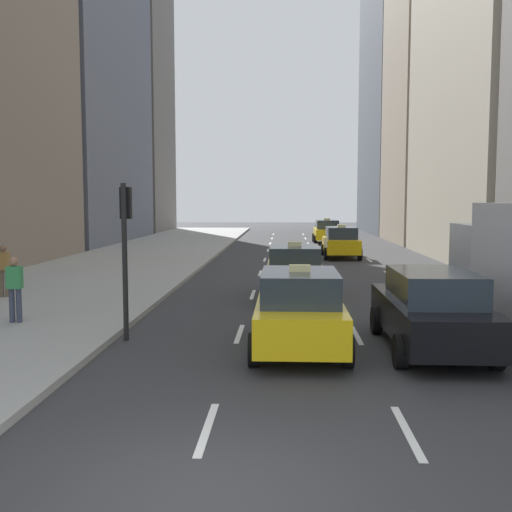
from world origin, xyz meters
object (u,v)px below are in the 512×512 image
at_px(taxi_lead, 341,242).
at_px(taxi_fourth, 294,271).
at_px(taxi_second, 327,231).
at_px(pedestrian_mid_block, 15,286).
at_px(pedestrian_far_walking, 4,268).
at_px(sedan_black_near, 431,310).
at_px(traffic_light_pole, 125,236).
at_px(taxi_third, 299,310).

bearing_deg(taxi_lead, taxi_fourth, -101.41).
xyz_separation_m(taxi_second, pedestrian_mid_block, (-9.87, -30.24, 0.19)).
bearing_deg(pedestrian_far_walking, sedan_black_near, -25.21).
bearing_deg(pedestrian_mid_block, taxi_fourth, 35.40).
bearing_deg(traffic_light_pole, taxi_lead, 71.31).
relative_size(sedan_black_near, traffic_light_pole, 1.35).
height_order(taxi_third, traffic_light_pole, traffic_light_pole).
distance_m(sedan_black_near, pedestrian_mid_block, 10.02).
bearing_deg(traffic_light_pole, pedestrian_mid_block, 161.21).
xyz_separation_m(sedan_black_near, traffic_light_pole, (-6.75, 0.69, 1.52)).
distance_m(taxi_fourth, pedestrian_mid_block, 8.67).
relative_size(taxi_lead, traffic_light_pole, 1.22).
xyz_separation_m(pedestrian_mid_block, pedestrian_far_walking, (-2.15, 3.90, 0.00)).
height_order(taxi_lead, pedestrian_far_walking, taxi_lead).
height_order(taxi_lead, pedestrian_mid_block, taxi_lead).
bearing_deg(taxi_lead, pedestrian_mid_block, -117.57).
bearing_deg(taxi_fourth, taxi_third, -90.00).
height_order(pedestrian_mid_block, pedestrian_far_walking, same).
bearing_deg(taxi_third, pedestrian_far_walking, 147.92).
distance_m(pedestrian_mid_block, traffic_light_pole, 3.55).
xyz_separation_m(taxi_lead, pedestrian_mid_block, (-9.87, -18.89, 0.19)).
xyz_separation_m(sedan_black_near, pedestrian_mid_block, (-9.87, 1.75, 0.18)).
height_order(taxi_third, taxi_fourth, same).
distance_m(taxi_second, traffic_light_pole, 32.06).
xyz_separation_m(taxi_third, taxi_fourth, (0.00, 6.90, 0.00)).
relative_size(taxi_lead, taxi_third, 1.00).
relative_size(taxi_third, taxi_fourth, 1.00).
distance_m(taxi_second, pedestrian_far_walking, 28.95).
relative_size(taxi_second, taxi_third, 1.00).
bearing_deg(pedestrian_mid_block, traffic_light_pole, -18.79).
xyz_separation_m(taxi_lead, traffic_light_pole, (-6.75, -19.95, 1.53)).
bearing_deg(sedan_black_near, traffic_light_pole, 174.13).
distance_m(taxi_fourth, traffic_light_pole, 7.41).
distance_m(pedestrian_mid_block, pedestrian_far_walking, 4.46).
distance_m(taxi_lead, taxi_fourth, 14.15).
bearing_deg(pedestrian_mid_block, sedan_black_near, -10.08).
bearing_deg(taxi_lead, pedestrian_far_walking, -128.72).
xyz_separation_m(taxi_second, taxi_third, (-2.80, -32.12, 0.00)).
distance_m(taxi_fourth, pedestrian_far_walking, 9.29).
relative_size(taxi_lead, sedan_black_near, 0.91).
bearing_deg(taxi_fourth, pedestrian_far_walking, -173.08).
bearing_deg(taxi_second, pedestrian_mid_block, -108.07).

